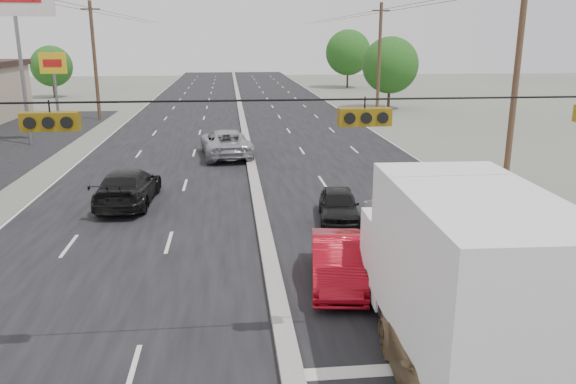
# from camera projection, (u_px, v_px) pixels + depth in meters

# --- Properties ---
(ground) EXTENTS (200.00, 200.00, 0.00)m
(ground) POSITION_uv_depth(u_px,v_px,m) (289.00, 364.00, 12.41)
(ground) COLOR #606356
(ground) RESTS_ON ground
(road_surface) EXTENTS (20.00, 160.00, 0.02)m
(road_surface) POSITION_uv_depth(u_px,v_px,m) (245.00, 136.00, 41.17)
(road_surface) COLOR black
(road_surface) RESTS_ON ground
(center_median) EXTENTS (0.50, 160.00, 0.20)m
(center_median) POSITION_uv_depth(u_px,v_px,m) (245.00, 135.00, 41.15)
(center_median) COLOR gray
(center_median) RESTS_ON ground
(utility_pole_left_c) EXTENTS (1.60, 0.30, 10.00)m
(utility_pole_left_c) POSITION_uv_depth(u_px,v_px,m) (95.00, 60.00, 48.14)
(utility_pole_left_c) COLOR #422D1E
(utility_pole_left_c) RESTS_ON ground
(utility_pole_right_b) EXTENTS (1.60, 0.30, 10.00)m
(utility_pole_right_b) POSITION_uv_depth(u_px,v_px,m) (516.00, 78.00, 26.70)
(utility_pole_right_b) COLOR #422D1E
(utility_pole_right_b) RESTS_ON ground
(utility_pole_right_c) EXTENTS (1.60, 0.30, 10.00)m
(utility_pole_right_c) POSITION_uv_depth(u_px,v_px,m) (379.00, 59.00, 50.67)
(utility_pole_right_c) COLOR #422D1E
(utility_pole_right_c) RESTS_ON ground
(traffic_signals) EXTENTS (25.00, 0.30, 0.54)m
(traffic_signals) POSITION_uv_depth(u_px,v_px,m) (360.00, 115.00, 11.09)
(traffic_signals) COLOR black
(traffic_signals) RESTS_ON ground
(pole_sign_billboard) EXTENTS (5.00, 0.25, 11.00)m
(pole_sign_billboard) POSITION_uv_depth(u_px,v_px,m) (14.00, 7.00, 35.43)
(pole_sign_billboard) COLOR slate
(pole_sign_billboard) RESTS_ON ground
(pole_sign_far) EXTENTS (2.20, 0.25, 6.00)m
(pole_sign_far) POSITION_uv_depth(u_px,v_px,m) (53.00, 69.00, 47.97)
(pole_sign_far) COLOR slate
(pole_sign_far) RESTS_ON ground
(tree_left_far) EXTENTS (4.80, 4.80, 6.12)m
(tree_left_far) POSITION_uv_depth(u_px,v_px,m) (52.00, 66.00, 66.72)
(tree_left_far) COLOR #382619
(tree_left_far) RESTS_ON ground
(tree_right_mid) EXTENTS (5.60, 5.60, 7.14)m
(tree_right_mid) POSITION_uv_depth(u_px,v_px,m) (390.00, 65.00, 55.93)
(tree_right_mid) COLOR #382619
(tree_right_mid) RESTS_ON ground
(tree_right_far) EXTENTS (6.40, 6.40, 8.16)m
(tree_right_far) POSITION_uv_depth(u_px,v_px,m) (348.00, 53.00, 79.83)
(tree_right_far) COLOR #382619
(tree_right_far) RESTS_ON ground
(box_truck) EXTENTS (3.09, 8.10, 4.06)m
(box_truck) POSITION_uv_depth(u_px,v_px,m) (459.00, 275.00, 11.96)
(box_truck) COLOR black
(box_truck) RESTS_ON ground
(tan_sedan) EXTENTS (2.60, 5.41, 1.52)m
(tan_sedan) POSITION_uv_depth(u_px,v_px,m) (447.00, 362.00, 11.11)
(tan_sedan) COLOR brown
(tan_sedan) RESTS_ON ground
(red_sedan) EXTENTS (2.02, 4.37, 1.39)m
(red_sedan) POSITION_uv_depth(u_px,v_px,m) (337.00, 262.00, 16.25)
(red_sedan) COLOR maroon
(red_sedan) RESTS_ON ground
(queue_car_a) EXTENTS (1.99, 3.91, 1.27)m
(queue_car_a) POSITION_uv_depth(u_px,v_px,m) (339.00, 206.00, 21.90)
(queue_car_a) COLOR black
(queue_car_a) RESTS_ON ground
(queue_car_b) EXTENTS (1.57, 4.44, 1.46)m
(queue_car_b) POSITION_uv_depth(u_px,v_px,m) (400.00, 227.00, 19.10)
(queue_car_b) COLOR silver
(queue_car_b) RESTS_ON ground
(queue_car_d) EXTENTS (1.99, 4.36, 1.24)m
(queue_car_d) POSITION_uv_depth(u_px,v_px,m) (503.00, 254.00, 17.04)
(queue_car_d) COLOR navy
(queue_car_d) RESTS_ON ground
(oncoming_near) EXTENTS (2.42, 5.42, 1.54)m
(oncoming_near) POSITION_uv_depth(u_px,v_px,m) (128.00, 187.00, 24.11)
(oncoming_near) COLOR black
(oncoming_near) RESTS_ON ground
(oncoming_far) EXTENTS (3.35, 6.17, 1.64)m
(oncoming_far) POSITION_uv_depth(u_px,v_px,m) (226.00, 143.00, 33.85)
(oncoming_far) COLOR #96979C
(oncoming_far) RESTS_ON ground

